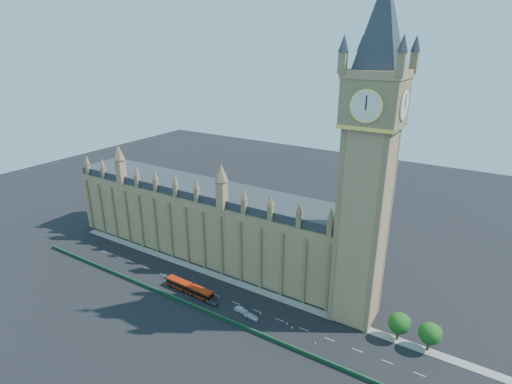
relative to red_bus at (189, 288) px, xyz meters
The scene contains 15 objects.
ground 12.82m from the red_bus, 15.75° to the left, with size 400.00×400.00×0.00m, color black.
palace_westminster 30.97m from the red_bus, 116.64° to the left, with size 120.00×20.00×28.00m.
elizabeth_tower 74.99m from the red_bus, 19.15° to the left, with size 20.59×20.59×105.00m.
bridge_parapet 13.48m from the red_bus, 24.40° to the right, with size 160.00×0.60×1.20m, color #1E4C2D.
kerb_north 17.89m from the red_bus, 46.63° to the left, with size 160.00×3.00×0.16m, color gray.
tree_east_near 65.98m from the red_bus, 11.86° to the left, with size 6.00×6.00×8.50m.
tree_east_far 73.82m from the red_bus, 10.58° to the left, with size 6.00×6.00×8.50m.
red_bus is the anchor object (origin of this frame).
car_grey 10.35m from the red_bus, ahead, with size 1.67×4.16×1.42m, color #45474D.
car_silver 20.41m from the red_bus, ahead, with size 1.56×4.47×1.47m, color #ACAEB3.
car_white 24.72m from the red_bus, ahead, with size 1.93×4.76×1.38m, color silver.
cone_a 35.23m from the red_bus, ahead, with size 0.62×0.62×0.79m.
cone_b 45.56m from the red_bus, ahead, with size 0.50×0.50×0.66m.
cone_c 26.38m from the red_bus, ahead, with size 0.51×0.51×0.62m.
cone_d 37.27m from the red_bus, ahead, with size 0.51×0.51×0.77m.
Camera 1 is at (66.16, -87.77, 77.65)m, focal length 28.00 mm.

